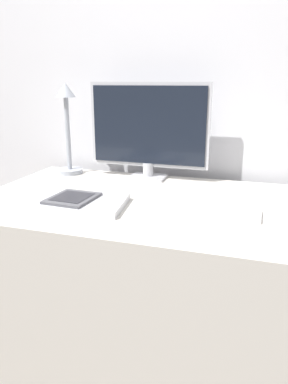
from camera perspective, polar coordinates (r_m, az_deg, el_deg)
wall_back at (r=1.69m, az=3.74°, el=18.19°), size 3.60×0.05×2.40m
desk at (r=1.49m, az=-1.22°, el=-14.95°), size 1.12×0.73×0.75m
monitor at (r=1.57m, az=0.68°, el=9.60°), size 0.51×0.11×0.40m
keyboard at (r=1.20m, az=10.29°, el=-2.90°), size 0.30×0.11×0.01m
laptop at (r=1.26m, az=-9.76°, el=-1.67°), size 0.32×0.25×0.02m
ereader at (r=1.27m, az=-10.87°, el=-0.92°), size 0.15×0.17×0.01m
desk_lamp at (r=1.69m, az=-11.62°, el=10.33°), size 0.11×0.11×0.39m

